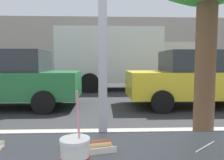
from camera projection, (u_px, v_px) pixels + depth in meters
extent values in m
plane|color=#2D2D30|center=(103.00, 95.00, 9.28)|extent=(60.00, 60.00, 0.00)
cube|color=#2A2C30|center=(102.00, 134.00, 1.26)|extent=(2.13, 0.02, 0.02)
cube|color=#9E9EA3|center=(102.00, 14.00, 1.25)|extent=(0.05, 0.08, 1.36)
cube|color=#A89E8E|center=(103.00, 48.00, 19.35)|extent=(28.00, 1.20, 5.26)
cylinder|color=black|center=(74.00, 143.00, 0.70)|extent=(0.08, 0.08, 0.01)
cylinder|color=white|center=(74.00, 140.00, 0.70)|extent=(0.10, 0.10, 0.01)
cylinder|color=pink|center=(77.00, 121.00, 0.69)|extent=(0.01, 0.04, 0.20)
cube|color=beige|center=(88.00, 151.00, 0.99)|extent=(0.25, 0.13, 0.01)
cube|color=beige|center=(90.00, 152.00, 0.95)|extent=(0.23, 0.06, 0.03)
cube|color=beige|center=(87.00, 146.00, 1.03)|extent=(0.23, 0.06, 0.03)
cylinder|color=tan|center=(88.00, 146.00, 0.99)|extent=(0.21, 0.09, 0.04)
cylinder|color=brown|center=(88.00, 144.00, 0.99)|extent=(0.21, 0.08, 0.03)
cube|color=#337A2D|center=(82.00, 142.00, 0.98)|extent=(0.01, 0.01, 0.01)
cube|color=beige|center=(78.00, 142.00, 0.98)|extent=(0.01, 0.01, 0.01)
cube|color=#337A2D|center=(103.00, 140.00, 1.01)|extent=(0.02, 0.01, 0.01)
cylinder|color=white|center=(204.00, 147.00, 1.04)|extent=(0.15, 0.13, 0.01)
cube|color=#236B38|center=(4.00, 85.00, 6.70)|extent=(4.54, 1.77, 0.80)
cube|color=#282D33|center=(7.00, 61.00, 6.64)|extent=(2.36, 1.56, 0.65)
cylinder|color=black|center=(57.00, 93.00, 7.67)|extent=(0.64, 0.18, 0.64)
cylinder|color=black|center=(43.00, 102.00, 5.91)|extent=(0.64, 0.18, 0.64)
cube|color=gold|center=(197.00, 84.00, 6.95)|extent=(4.38, 1.84, 0.80)
cube|color=#282D33|center=(200.00, 61.00, 6.90)|extent=(2.28, 1.62, 0.65)
cylinder|color=black|center=(222.00, 92.00, 7.96)|extent=(0.64, 0.18, 0.64)
cylinder|color=black|center=(148.00, 92.00, 7.84)|extent=(0.64, 0.18, 0.64)
cylinder|color=black|center=(162.00, 102.00, 6.01)|extent=(0.64, 0.18, 0.64)
cube|color=silver|center=(109.00, 55.00, 11.09)|extent=(5.06, 2.20, 2.60)
cube|color=beige|center=(173.00, 62.00, 11.26)|extent=(1.90, 2.10, 1.90)
cylinder|color=black|center=(167.00, 79.00, 12.38)|extent=(0.90, 0.24, 0.90)
cylinder|color=black|center=(180.00, 82.00, 10.29)|extent=(0.90, 0.24, 0.90)
cylinder|color=black|center=(92.00, 79.00, 12.25)|extent=(0.90, 0.24, 0.90)
cylinder|color=black|center=(90.00, 83.00, 10.06)|extent=(0.90, 0.24, 0.90)
cylinder|color=brown|center=(205.00, 74.00, 2.86)|extent=(0.26, 0.26, 2.30)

